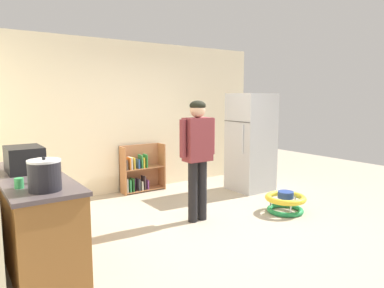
# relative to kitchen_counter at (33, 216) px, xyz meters

# --- Properties ---
(ground_plane) EXTENTS (12.00, 12.00, 0.00)m
(ground_plane) POSITION_rel_kitchen_counter_xyz_m (2.20, -0.39, -0.45)
(ground_plane) COLOR #B3A58D
(ground_plane) RESTS_ON ground
(back_wall) EXTENTS (5.20, 0.06, 2.70)m
(back_wall) POSITION_rel_kitchen_counter_xyz_m (2.20, 1.94, 0.90)
(back_wall) COLOR beige
(back_wall) RESTS_ON ground
(kitchen_counter) EXTENTS (0.65, 2.05, 0.90)m
(kitchen_counter) POSITION_rel_kitchen_counter_xyz_m (0.00, 0.00, 0.00)
(kitchen_counter) COLOR brown
(kitchen_counter) RESTS_ON ground
(refrigerator) EXTENTS (0.73, 0.68, 1.78)m
(refrigerator) POSITION_rel_kitchen_counter_xyz_m (3.88, 0.69, 0.44)
(refrigerator) COLOR #B7BABF
(refrigerator) RESTS_ON ground
(bookshelf) EXTENTS (0.80, 0.28, 0.85)m
(bookshelf) POSITION_rel_kitchen_counter_xyz_m (2.13, 1.75, -0.08)
(bookshelf) COLOR #B27348
(bookshelf) RESTS_ON ground
(standing_person) EXTENTS (0.57, 0.22, 1.67)m
(standing_person) POSITION_rel_kitchen_counter_xyz_m (2.10, -0.11, 0.56)
(standing_person) COLOR black
(standing_person) RESTS_ON ground
(baby_walker) EXTENTS (0.60, 0.60, 0.32)m
(baby_walker) POSITION_rel_kitchen_counter_xyz_m (3.38, -0.58, -0.29)
(baby_walker) COLOR #24924E
(baby_walker) RESTS_ON ground
(microwave) EXTENTS (0.37, 0.48, 0.28)m
(microwave) POSITION_rel_kitchen_counter_xyz_m (-0.01, 0.21, 0.59)
(microwave) COLOR black
(microwave) RESTS_ON kitchen_counter
(crock_pot) EXTENTS (0.28, 0.28, 0.30)m
(crock_pot) POSITION_rel_kitchen_counter_xyz_m (-0.01, -0.75, 0.59)
(crock_pot) COLOR black
(crock_pot) RESTS_ON kitchen_counter
(banana_bunch) EXTENTS (0.12, 0.16, 0.04)m
(banana_bunch) POSITION_rel_kitchen_counter_xyz_m (-0.03, 0.87, 0.48)
(banana_bunch) COLOR yellow
(banana_bunch) RESTS_ON kitchen_counter
(clear_bottle) EXTENTS (0.07, 0.07, 0.25)m
(clear_bottle) POSITION_rel_kitchen_counter_xyz_m (0.02, -0.40, 0.55)
(clear_bottle) COLOR silver
(clear_bottle) RESTS_ON kitchen_counter
(red_cup) EXTENTS (0.08, 0.08, 0.09)m
(red_cup) POSITION_rel_kitchen_counter_xyz_m (0.21, 0.57, 0.50)
(red_cup) COLOR red
(red_cup) RESTS_ON kitchen_counter
(green_cup) EXTENTS (0.08, 0.08, 0.09)m
(green_cup) POSITION_rel_kitchen_counter_xyz_m (-0.19, -0.53, 0.50)
(green_cup) COLOR #349951
(green_cup) RESTS_ON kitchen_counter
(yellow_cup) EXTENTS (0.08, 0.08, 0.09)m
(yellow_cup) POSITION_rel_kitchen_counter_xyz_m (-0.08, 0.63, 0.50)
(yellow_cup) COLOR yellow
(yellow_cup) RESTS_ON kitchen_counter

